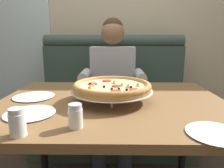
{
  "coord_description": "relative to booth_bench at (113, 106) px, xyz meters",
  "views": [
    {
      "loc": [
        0.02,
        -1.12,
        1.11
      ],
      "look_at": [
        -0.0,
        0.09,
        0.83
      ],
      "focal_mm": 33.2,
      "sensor_mm": 36.0,
      "label": 1
    }
  ],
  "objects": [
    {
      "name": "back_wall_with_window",
      "position": [
        0.0,
        0.57,
        1.0
      ],
      "size": [
        6.0,
        0.12,
        2.8
      ],
      "primitive_type": "cube",
      "color": "beige",
      "rests_on": "ground_plane"
    },
    {
      "name": "window_panel",
      "position": [
        -1.32,
        0.5,
        1.0
      ],
      "size": [
        1.1,
        0.02,
        2.8
      ],
      "primitive_type": "cube",
      "color": "white",
      "rests_on": "ground_plane"
    },
    {
      "name": "booth_bench",
      "position": [
        0.0,
        0.0,
        0.0
      ],
      "size": [
        1.53,
        0.78,
        1.13
      ],
      "color": "#384C42",
      "rests_on": "ground_plane"
    },
    {
      "name": "dining_table",
      "position": [
        0.0,
        -0.96,
        0.27
      ],
      "size": [
        1.28,
        0.97,
        0.76
      ],
      "color": "brown",
      "rests_on": "ground_plane"
    },
    {
      "name": "diner_main",
      "position": [
        -0.01,
        -0.27,
        0.31
      ],
      "size": [
        0.54,
        0.64,
        1.27
      ],
      "color": "#2D3342",
      "rests_on": "ground_plane"
    },
    {
      "name": "pizza",
      "position": [
        0.0,
        -0.96,
        0.44
      ],
      "size": [
        0.45,
        0.45,
        0.11
      ],
      "color": "silver",
      "rests_on": "dining_table"
    },
    {
      "name": "shaker_oregano",
      "position": [
        -0.14,
        -1.31,
        0.4
      ],
      "size": [
        0.06,
        0.06,
        0.1
      ],
      "color": "white",
      "rests_on": "dining_table"
    },
    {
      "name": "shaker_parmesan",
      "position": [
        -0.33,
        -1.38,
        0.4
      ],
      "size": [
        0.06,
        0.06,
        0.1
      ],
      "color": "white",
      "rests_on": "dining_table"
    },
    {
      "name": "plate_near_left",
      "position": [
        0.39,
        -1.36,
        0.37
      ],
      "size": [
        0.22,
        0.22,
        0.02
      ],
      "color": "white",
      "rests_on": "dining_table"
    },
    {
      "name": "plate_near_right",
      "position": [
        -0.47,
        -0.89,
        0.37
      ],
      "size": [
        0.24,
        0.24,
        0.02
      ],
      "color": "white",
      "rests_on": "dining_table"
    },
    {
      "name": "plate_far_side",
      "position": [
        -0.38,
        -1.17,
        0.37
      ],
      "size": [
        0.24,
        0.24,
        0.02
      ],
      "color": "white",
      "rests_on": "dining_table"
    }
  ]
}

